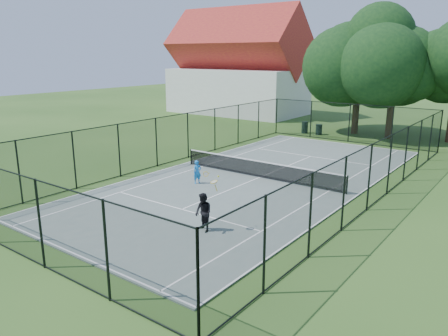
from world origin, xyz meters
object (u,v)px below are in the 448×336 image
Objects in this scene: tennis_net at (260,168)px; trash_bin_left at (305,127)px; player_black at (203,212)px; player_blue at (197,172)px; trash_bin_right at (319,129)px.

tennis_net is 10.01× the size of trash_bin_left.
player_black reaches higher than tennis_net.
trash_bin_right is at bearing 93.83° from player_blue.
trash_bin_left is 1.15× the size of trash_bin_right.
player_black reaches higher than player_blue.
tennis_net is 14.91m from trash_bin_right.
tennis_net is 11.47× the size of trash_bin_right.
player_blue reaches higher than trash_bin_right.
player_black is (2.30, -7.70, 0.24)m from tennis_net.
tennis_net reaches higher than trash_bin_right.
trash_bin_left is (-4.51, 14.51, -0.07)m from tennis_net.
trash_bin_right is at bearing 102.42° from tennis_net.
trash_bin_left is at bearing -177.54° from trash_bin_right.
player_black is at bearing -47.86° from player_blue.
trash_bin_right is at bearing 103.90° from player_black.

